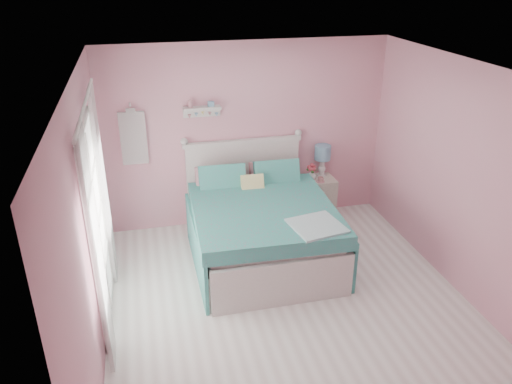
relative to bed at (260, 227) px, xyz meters
name	(u,v)px	position (x,y,z in m)	size (l,w,h in m)	color
floor	(292,308)	(0.07, -1.16, -0.42)	(4.50, 4.50, 0.00)	silver
room_shell	(296,178)	(0.07, -1.16, 1.17)	(4.50, 4.50, 4.50)	pink
bed	(260,227)	(0.00, 0.00, 0.00)	(1.77, 2.20, 1.26)	silver
nightstand	(318,198)	(1.10, 0.85, -0.10)	(0.44, 0.44, 0.64)	beige
table_lamp	(323,155)	(1.17, 0.95, 0.55)	(0.23, 0.23, 0.47)	white
vase	(311,175)	(0.98, 0.85, 0.29)	(0.14, 0.14, 0.15)	silver
teacup	(321,180)	(1.08, 0.73, 0.25)	(0.09, 0.09, 0.07)	#CA8789
roses	(312,168)	(0.97, 0.84, 0.41)	(0.14, 0.11, 0.12)	#C0414E
wall_shelf	(202,109)	(-0.55, 1.03, 1.32)	(0.50, 0.15, 0.25)	silver
hanging_dress	(134,138)	(-1.48, 1.02, 0.98)	(0.34, 0.03, 0.72)	white
french_door	(97,227)	(-1.90, -0.76, 0.66)	(0.04, 1.32, 2.16)	silver
curtain_near	(98,256)	(-1.84, -1.50, 0.76)	(0.04, 0.40, 2.32)	white
curtain_far	(104,188)	(-1.84, -0.02, 0.76)	(0.04, 0.40, 2.32)	white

